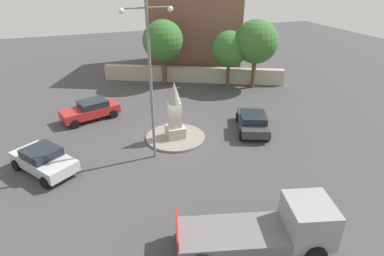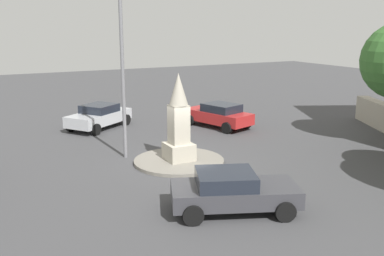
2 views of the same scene
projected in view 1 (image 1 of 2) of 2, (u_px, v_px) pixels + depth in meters
The scene contains 13 objects.
ground_plane at pixel (176, 138), 21.52m from camera, with size 80.00×80.00×0.00m, color #424244.
traffic_island at pixel (175, 137), 21.49m from camera, with size 3.91×3.91×0.14m, color gray.
monument at pixel (175, 114), 20.71m from camera, with size 1.14×1.14×3.75m.
streetlamp at pixel (150, 72), 17.11m from camera, with size 2.69×0.28×8.83m.
car_silver_near_island at pixel (44, 160), 17.78m from camera, with size 3.74×4.26×1.39m.
car_dark_grey_parked_left at pixel (253, 121), 22.21m from camera, with size 3.16×4.39×1.33m.
car_red_far_side at pixel (91, 110), 23.90m from camera, with size 4.43×2.87×1.41m.
truck_grey_waiting at pixel (272, 228), 12.84m from camera, with size 6.40×3.48×2.08m.
stone_boundary_wall at pixel (193, 75), 31.60m from camera, with size 17.41×0.70×1.46m, color #B2AA99.
corner_building at pixel (198, 19), 34.49m from camera, with size 9.28×7.96×10.30m, color brown.
tree_near_wall at pixel (229, 49), 29.16m from camera, with size 3.26×3.26×5.15m.
tree_mid_cluster at pixel (163, 41), 29.42m from camera, with size 3.75×3.75×6.02m.
tree_far_corner at pixel (256, 42), 28.64m from camera, with size 3.87×3.87×6.17m.
Camera 1 is at (5.21, 18.22, 10.28)m, focal length 30.29 mm.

